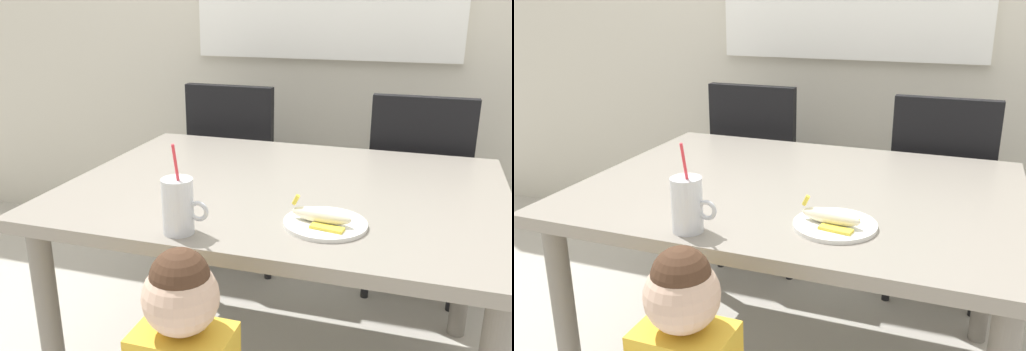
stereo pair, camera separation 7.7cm
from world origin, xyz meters
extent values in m
cube|color=gray|center=(0.00, 0.00, 0.72)|extent=(1.43, 1.08, 0.04)
cylinder|color=slate|center=(-0.63, -0.46, 0.35)|extent=(0.07, 0.07, 0.70)
cylinder|color=slate|center=(-0.63, 0.46, 0.35)|extent=(0.07, 0.07, 0.70)
cylinder|color=slate|center=(0.63, 0.46, 0.35)|extent=(0.07, 0.07, 0.70)
cube|color=black|center=(-0.44, 0.86, 0.45)|extent=(0.44, 0.44, 0.06)
cube|color=black|center=(-0.44, 0.66, 0.72)|extent=(0.42, 0.05, 0.48)
cylinder|color=black|center=(-0.25, 1.05, 0.21)|extent=(0.04, 0.04, 0.42)
cylinder|color=black|center=(-0.63, 1.05, 0.21)|extent=(0.04, 0.04, 0.42)
cylinder|color=black|center=(-0.25, 0.67, 0.21)|extent=(0.04, 0.04, 0.42)
cylinder|color=black|center=(-0.63, 0.67, 0.21)|extent=(0.04, 0.04, 0.42)
cube|color=black|center=(0.42, 0.82, 0.45)|extent=(0.44, 0.44, 0.06)
cube|color=black|center=(0.42, 0.62, 0.72)|extent=(0.42, 0.05, 0.48)
cylinder|color=black|center=(0.61, 1.01, 0.21)|extent=(0.04, 0.04, 0.42)
cylinder|color=black|center=(0.23, 1.01, 0.21)|extent=(0.04, 0.04, 0.42)
cylinder|color=black|center=(0.61, 0.63, 0.21)|extent=(0.04, 0.04, 0.42)
cylinder|color=black|center=(0.23, 0.63, 0.21)|extent=(0.04, 0.04, 0.42)
sphere|color=beige|center=(-0.04, -0.73, 0.72)|extent=(0.17, 0.17, 0.17)
sphere|color=#472D1E|center=(-0.04, -0.73, 0.77)|extent=(0.13, 0.13, 0.13)
cylinder|color=silver|center=(-0.17, -0.46, 0.82)|extent=(0.08, 0.08, 0.15)
cylinder|color=#B2D184|center=(-0.17, -0.46, 0.79)|extent=(0.07, 0.07, 0.08)
torus|color=silver|center=(-0.11, -0.46, 0.81)|extent=(0.06, 0.01, 0.06)
cylinder|color=#E5333F|center=(-0.16, -0.46, 0.89)|extent=(0.01, 0.05, 0.22)
cylinder|color=white|center=(0.19, -0.30, 0.75)|extent=(0.23, 0.23, 0.01)
ellipsoid|color=#F4EAC6|center=(0.18, -0.31, 0.78)|extent=(0.17, 0.07, 0.04)
cube|color=yellow|center=(0.21, -0.35, 0.76)|extent=(0.09, 0.05, 0.01)
cube|color=yellow|center=(0.21, -0.27, 0.76)|extent=(0.09, 0.05, 0.01)
cylinder|color=yellow|center=(0.11, -0.29, 0.81)|extent=(0.03, 0.02, 0.03)
camera|label=1|loc=(0.42, -1.65, 1.34)|focal=37.79mm
camera|label=2|loc=(0.50, -1.62, 1.34)|focal=37.79mm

